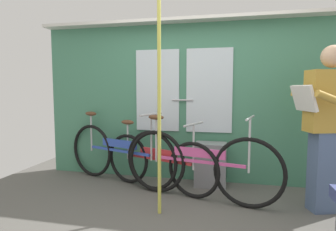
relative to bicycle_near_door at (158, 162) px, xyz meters
name	(u,v)px	position (x,y,z in m)	size (l,w,h in m)	color
ground_plane	(179,229)	(0.43, -0.88, -0.37)	(5.33, 4.38, 0.04)	#56544F
train_door_wall	(197,98)	(0.42, 0.50, 0.77)	(4.33, 0.28, 2.14)	#427F60
bicycle_near_door	(158,162)	(0.00, 0.00, 0.00)	(1.54, 0.68, 0.86)	black
bicycle_leaning_behind	(119,153)	(-0.57, 0.15, 0.04)	(1.69, 0.71, 0.95)	black
bicycle_by_pole	(198,165)	(0.52, -0.20, 0.05)	(1.80, 0.56, 0.96)	black
passenger_reading_newspaper	(328,125)	(1.82, -0.21, 0.53)	(0.62, 0.55, 1.67)	slate
trash_bin_by_wall	(210,164)	(0.63, 0.29, -0.07)	(0.39, 0.28, 0.56)	gray
handrail_pole	(159,109)	(0.19, -0.64, 0.70)	(0.04, 0.04, 2.10)	#C6C14C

